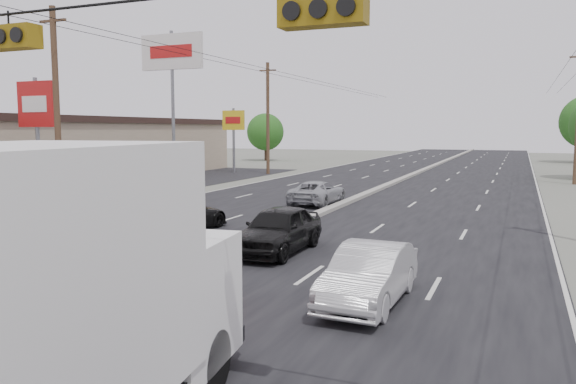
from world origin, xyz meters
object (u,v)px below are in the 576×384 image
Objects in this scene: utility_pole_left_b at (57,108)px; queue_car_b at (369,275)px; pole_sign_mid at (36,111)px; pole_sign_billboard at (172,61)px; pole_sign_far at (234,126)px; tree_left_far at (265,132)px; oncoming_near at (182,216)px; box_truck at (16,316)px; queue_car_a at (278,230)px; utility_pole_left_c at (268,118)px; oncoming_far at (318,193)px; red_sedan at (153,288)px.

queue_car_b is at bearing -26.09° from utility_pole_left_b.
pole_sign_mid is 10.97m from pole_sign_billboard.
utility_pole_left_b reaches higher than pole_sign_far.
tree_left_far is 51.08m from oncoming_near.
box_truck reaches higher than queue_car_a.
box_truck is 1.79× the size of oncoming_near.
utility_pole_left_b is 1.00× the size of utility_pole_left_c.
pole_sign_mid is 1.57× the size of oncoming_near.
utility_pole_left_b is at bearing 33.55° from oncoming_far.
oncoming_near is (-9.26, 6.26, -0.03)m from queue_car_b.
red_sedan is at bearing -64.51° from pole_sign_far.
tree_left_far is 1.34× the size of oncoming_far.
utility_pole_left_b is 13.95m from oncoming_far.
pole_sign_far reaches higher than box_truck.
red_sedan is 0.85× the size of oncoming_far.
utility_pole_left_b is 5.41m from pole_sign_mid.
tree_left_far is at bearing 106.70° from pole_sign_far.
queue_car_b is (4.16, -4.21, -0.08)m from queue_car_a.
oncoming_far is (15.60, 4.18, -4.48)m from pole_sign_mid.
pole_sign_far is 46.38m from box_truck.
pole_sign_billboard is 25.09m from queue_car_a.
red_sedan reaches higher than oncoming_far.
queue_car_b is at bearing 68.77° from box_truck.
oncoming_near is (8.80, -2.58, -4.46)m from utility_pole_left_b.
pole_sign_far is 1.55× the size of red_sedan.
pole_sign_far is at bearing 124.00° from queue_car_b.
tree_left_far is 43.18m from oncoming_far.
pole_sign_billboard reaches higher than pole_sign_mid.
oncoming_near is at bearing 158.44° from queue_car_a.
box_truck reaches higher than oncoming_far.
utility_pole_left_c is 2.41× the size of queue_car_b.
utility_pole_left_c reaches higher than tree_left_far.
queue_car_b reaches higher than red_sedan.
queue_car_b is 0.91× the size of oncoming_far.
utility_pole_left_b is 1.43× the size of pole_sign_mid.
tree_left_far is at bearing 118.60° from queue_car_b.
oncoming_near reaches higher than red_sedan.
tree_left_far is at bearing 103.19° from pole_sign_billboard.
red_sedan is 4.94m from queue_car_b.
pole_sign_mid is 42.32m from tree_left_far.
pole_sign_billboard is at bearing 98.75° from utility_pole_left_b.
pole_sign_far is at bearing 120.79° from queue_car_a.
utility_pole_left_b is 2.22× the size of queue_car_a.
red_sedan is (13.90, -11.50, -4.47)m from utility_pole_left_b.
tree_left_far reaches higher than oncoming_far.
utility_pole_left_c reaches higher than queue_car_a.
utility_pole_left_b is 10.20m from oncoming_near.
queue_car_a is at bearing 136.18° from queue_car_b.
red_sedan is (17.40, -36.50, -3.77)m from pole_sign_far.
pole_sign_mid reaches higher than pole_sign_far.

